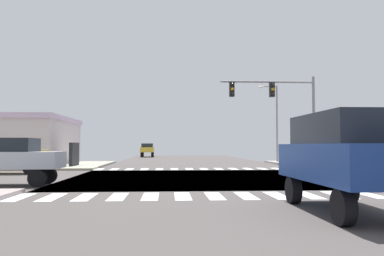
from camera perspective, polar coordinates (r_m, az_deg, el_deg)
The scene contains 11 objects.
ground at distance 20.09m, azimuth 2.89°, elevation -7.09°, with size 90.00×90.00×0.05m.
sidewalk_corner_ne at distance 35.38m, azimuth 22.06°, elevation -4.77°, with size 12.00×12.00×0.14m.
sidewalk_corner_nw at distance 33.70m, azimuth -22.24°, elevation -4.89°, with size 12.00×12.00×0.14m.
crosswalk_near at distance 12.85m, azimuth 5.46°, elevation -9.54°, with size 13.50×2.00×0.01m.
crosswalk_far at distance 27.32m, azimuth 0.64°, elevation -5.82°, with size 13.50×2.00×0.01m.
traffic_signal_mast at distance 28.68m, azimuth 12.02°, elevation 3.89°, with size 6.67×0.55×6.42m.
street_lamp at distance 37.32m, azimuth 11.55°, elevation 1.71°, with size 1.78×0.32×7.07m.
sedan_nearside_1 at distance 56.57m, azimuth -6.34°, elevation -2.97°, with size 1.80×4.30×1.88m.
sedan_farside_2 at distance 25.08m, azimuth -24.67°, elevation -3.34°, with size 4.30×1.80×1.88m.
sedan_crossing_3 at distance 17.61m, azimuth -24.88°, elevation -3.78°, with size 4.30×1.80×1.88m.
suv_trailing_1 at distance 10.22m, azimuth 20.99°, elevation -3.37°, with size 1.96×4.60×2.34m.
Camera 1 is at (-2.24, -19.90, 1.58)m, focal length 37.63 mm.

